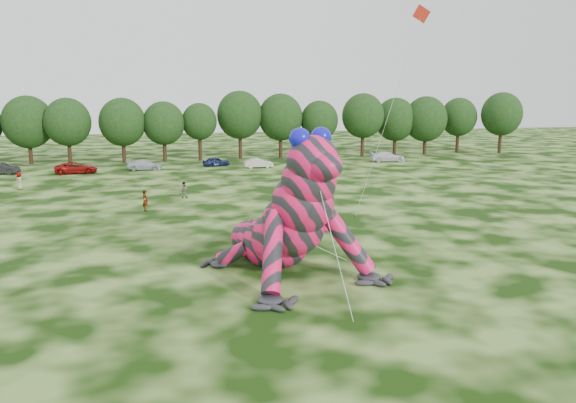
% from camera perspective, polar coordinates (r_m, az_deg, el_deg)
% --- Properties ---
extents(ground, '(240.00, 240.00, 0.00)m').
position_cam_1_polar(ground, '(30.83, -2.32, -8.05)').
color(ground, '#16330A').
rests_on(ground, ground).
extents(inflatable_gecko, '(18.97, 20.55, 8.37)m').
position_cam_1_polar(inflatable_gecko, '(32.53, -1.85, 0.58)').
color(inflatable_gecko, '#E91456').
rests_on(inflatable_gecko, ground).
extents(flying_kite, '(3.62, 5.37, 16.55)m').
position_cam_1_polar(flying_kite, '(42.31, 12.87, 16.53)').
color(flying_kite, red).
rests_on(flying_kite, ground).
extents(tree_5, '(7.16, 6.44, 9.80)m').
position_cam_1_polar(tree_5, '(88.99, -24.85, 6.60)').
color(tree_5, black).
rests_on(tree_5, ground).
extents(tree_6, '(6.52, 5.86, 9.49)m').
position_cam_1_polar(tree_6, '(86.34, -21.43, 6.65)').
color(tree_6, black).
rests_on(tree_6, ground).
extents(tree_7, '(6.68, 6.01, 9.48)m').
position_cam_1_polar(tree_7, '(85.73, -16.44, 6.93)').
color(tree_7, black).
rests_on(tree_7, ground).
extents(tree_8, '(6.14, 5.53, 8.94)m').
position_cam_1_polar(tree_8, '(85.82, -12.49, 6.94)').
color(tree_8, black).
rests_on(tree_8, ground).
extents(tree_9, '(5.27, 4.74, 8.68)m').
position_cam_1_polar(tree_9, '(86.42, -8.96, 7.00)').
color(tree_9, black).
rests_on(tree_9, ground).
extents(tree_10, '(7.09, 6.38, 10.50)m').
position_cam_1_polar(tree_10, '(88.30, -4.90, 7.76)').
color(tree_10, black).
rests_on(tree_10, ground).
extents(tree_11, '(7.01, 6.31, 10.07)m').
position_cam_1_polar(tree_11, '(89.09, -0.76, 7.69)').
color(tree_11, black).
rests_on(tree_11, ground).
extents(tree_12, '(5.99, 5.39, 8.97)m').
position_cam_1_polar(tree_12, '(90.24, 3.20, 7.36)').
color(tree_12, black).
rests_on(tree_12, ground).
extents(tree_13, '(6.83, 6.15, 10.13)m').
position_cam_1_polar(tree_13, '(91.89, 7.61, 7.71)').
color(tree_13, black).
rests_on(tree_13, ground).
extents(tree_14, '(6.82, 6.14, 9.40)m').
position_cam_1_polar(tree_14, '(95.80, 10.84, 7.52)').
color(tree_14, black).
rests_on(tree_14, ground).
extents(tree_15, '(7.17, 6.45, 9.63)m').
position_cam_1_polar(tree_15, '(97.09, 13.80, 7.51)').
color(tree_15, black).
rests_on(tree_15, ground).
extents(tree_16, '(6.26, 5.63, 9.37)m').
position_cam_1_polar(tree_16, '(101.83, 16.91, 7.43)').
color(tree_16, black).
rests_on(tree_16, ground).
extents(tree_17, '(6.98, 6.28, 10.30)m').
position_cam_1_polar(tree_17, '(102.95, 20.84, 7.48)').
color(tree_17, black).
rests_on(tree_17, ground).
extents(car_1, '(4.64, 2.18, 1.47)m').
position_cam_1_polar(car_1, '(79.63, -27.18, 3.00)').
color(car_1, black).
rests_on(car_1, ground).
extents(car_2, '(5.40, 2.83, 1.45)m').
position_cam_1_polar(car_2, '(76.46, -20.72, 3.21)').
color(car_2, maroon).
rests_on(car_2, ground).
extents(car_3, '(4.84, 2.46, 1.35)m').
position_cam_1_polar(car_3, '(77.40, -14.33, 3.63)').
color(car_3, silver).
rests_on(car_3, ground).
extents(car_4, '(3.97, 2.09, 1.29)m').
position_cam_1_polar(car_4, '(79.53, -7.31, 4.04)').
color(car_4, '#141D43').
rests_on(car_4, ground).
extents(car_5, '(3.96, 1.41, 1.30)m').
position_cam_1_polar(car_5, '(77.24, -3.02, 3.92)').
color(car_5, beige).
rests_on(car_5, ground).
extents(car_6, '(5.74, 3.47, 1.49)m').
position_cam_1_polar(car_6, '(81.77, 2.77, 4.37)').
color(car_6, '#232325').
rests_on(car_6, ground).
extents(car_7, '(5.48, 2.93, 1.51)m').
position_cam_1_polar(car_7, '(85.47, 10.06, 4.51)').
color(car_7, white).
rests_on(car_7, ground).
extents(spectator_0, '(0.72, 0.81, 1.87)m').
position_cam_1_polar(spectator_0, '(49.90, -14.30, 0.07)').
color(spectator_0, gray).
rests_on(spectator_0, ground).
extents(spectator_3, '(1.09, 0.77, 1.72)m').
position_cam_1_polar(spectator_3, '(60.66, 3.58, 2.19)').
color(spectator_3, gray).
rests_on(spectator_3, ground).
extents(spectator_4, '(0.64, 0.95, 1.88)m').
position_cam_1_polar(spectator_4, '(65.79, -25.61, 1.89)').
color(spectator_4, gray).
rests_on(spectator_4, ground).
extents(spectator_1, '(0.90, 0.78, 1.60)m').
position_cam_1_polar(spectator_1, '(55.57, -10.55, 1.17)').
color(spectator_1, gray).
rests_on(spectator_1, ground).
extents(spectator_2, '(1.12, 1.17, 1.60)m').
position_cam_1_polar(spectator_2, '(63.82, 3.76, 2.57)').
color(spectator_2, gray).
rests_on(spectator_2, ground).
extents(spectator_5, '(0.68, 1.58, 1.65)m').
position_cam_1_polar(spectator_5, '(47.86, 0.56, -0.17)').
color(spectator_5, gray).
rests_on(spectator_5, ground).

